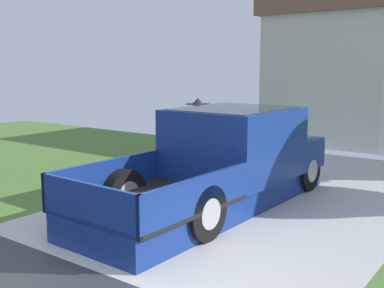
% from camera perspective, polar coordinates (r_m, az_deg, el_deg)
% --- Properties ---
extents(pickup_truck, '(2.03, 5.44, 1.67)m').
position_cam_1_polar(pickup_truck, '(8.35, 4.34, -1.98)').
color(pickup_truck, navy).
rests_on(pickup_truck, ground).
extents(person_with_hat, '(0.52, 0.52, 1.77)m').
position_cam_1_polar(person_with_hat, '(9.69, 0.73, 1.34)').
color(person_with_hat, navy).
rests_on(person_with_hat, ground).
extents(handbag, '(0.30, 0.19, 0.40)m').
position_cam_1_polar(handbag, '(9.60, 0.98, -4.31)').
color(handbag, '#232328').
rests_on(handbag, ground).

